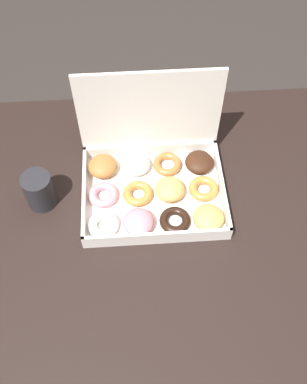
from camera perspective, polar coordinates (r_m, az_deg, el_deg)
ground_plane at (r=1.78m, az=0.42°, el=-14.89°), size 8.00×8.00×0.00m
dining_table at (r=1.21m, az=0.59°, el=-5.32°), size 1.10×0.85×0.72m
donut_box at (r=1.13m, az=0.00°, el=1.86°), size 0.36×0.28×0.29m
coffee_mug at (r=1.14m, az=-14.33°, el=0.24°), size 0.07×0.07×0.10m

